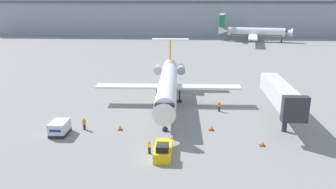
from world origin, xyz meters
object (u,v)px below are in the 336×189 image
at_px(worker_near_tug, 149,146).
at_px(traffic_cone_right, 212,128).
at_px(airplane_main, 168,83).
at_px(worker_on_apron, 84,124).
at_px(worker_by_wing, 219,106).
at_px(traffic_cone_left, 120,128).
at_px(jet_bridge, 281,94).
at_px(luggage_cart, 60,128).
at_px(pushback_tug, 163,150).
at_px(traffic_cone_mid, 263,144).
at_px(airplane_parked_far_left, 253,32).

distance_m(worker_near_tug, traffic_cone_right, 10.98).
relative_size(airplane_main, worker_on_apron, 17.74).
height_order(worker_by_wing, worker_on_apron, worker_by_wing).
bearing_deg(traffic_cone_left, airplane_main, 63.24).
bearing_deg(jet_bridge, traffic_cone_left, -169.72).
xyz_separation_m(worker_on_apron, jet_bridge, (28.10, 4.33, 3.57)).
distance_m(luggage_cart, worker_on_apron, 3.38).
relative_size(traffic_cone_left, jet_bridge, 0.05).
relative_size(airplane_main, pushback_tug, 6.41).
bearing_deg(jet_bridge, pushback_tug, -144.97).
distance_m(pushback_tug, traffic_cone_mid, 12.86).
bearing_deg(airplane_main, luggage_cart, -134.99).
distance_m(luggage_cart, traffic_cone_left, 8.19).
xyz_separation_m(airplane_main, worker_on_apron, (-11.14, -12.19, -2.81)).
relative_size(pushback_tug, traffic_cone_mid, 7.08).
distance_m(airplane_main, traffic_cone_right, 13.67).
height_order(worker_on_apron, traffic_cone_mid, worker_on_apron).
bearing_deg(airplane_parked_far_left, traffic_cone_mid, -99.80).
bearing_deg(airplane_parked_far_left, luggage_cart, -114.75).
distance_m(worker_on_apron, traffic_cone_mid, 24.38).
relative_size(worker_on_apron, jet_bridge, 0.11).
relative_size(worker_by_wing, traffic_cone_left, 2.22).
bearing_deg(traffic_cone_mid, airplane_main, 129.10).
height_order(traffic_cone_left, jet_bridge, jet_bridge).
bearing_deg(luggage_cart, worker_on_apron, 32.35).
bearing_deg(luggage_cart, worker_near_tug, -20.79).
xyz_separation_m(luggage_cart, worker_by_wing, (22.58, 10.52, -0.05)).
relative_size(worker_near_tug, worker_on_apron, 1.07).
height_order(pushback_tug, traffic_cone_left, pushback_tug).
distance_m(luggage_cart, worker_by_wing, 24.91).
distance_m(luggage_cart, jet_bridge, 31.75).
xyz_separation_m(airplane_main, luggage_cart, (-14.00, -14.00, -2.75)).
xyz_separation_m(traffic_cone_left, jet_bridge, (23.03, 4.18, 4.09)).
xyz_separation_m(worker_near_tug, traffic_cone_mid, (14.06, 2.97, -0.67)).
bearing_deg(worker_on_apron, traffic_cone_left, 1.72).
bearing_deg(worker_near_tug, traffic_cone_mid, 11.91).
relative_size(worker_by_wing, jet_bridge, 0.11).
bearing_deg(traffic_cone_left, jet_bridge, 10.28).
bearing_deg(traffic_cone_left, pushback_tug, -47.79).
bearing_deg(airplane_parked_far_left, worker_by_wing, -104.05).
bearing_deg(traffic_cone_right, airplane_parked_far_left, 76.08).
xyz_separation_m(worker_near_tug, jet_bridge, (18.07, 11.03, 3.50)).
distance_m(worker_by_wing, jet_bridge, 10.10).
height_order(pushback_tug, luggage_cart, pushback_tug).
xyz_separation_m(worker_near_tug, airplane_parked_far_left, (30.75, 99.56, 2.83)).
bearing_deg(pushback_tug, traffic_cone_left, 132.21).
bearing_deg(pushback_tug, jet_bridge, 35.03).
bearing_deg(traffic_cone_left, traffic_cone_right, 3.09).
height_order(worker_on_apron, traffic_cone_left, worker_on_apron).
relative_size(airplane_main, traffic_cone_mid, 45.36).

